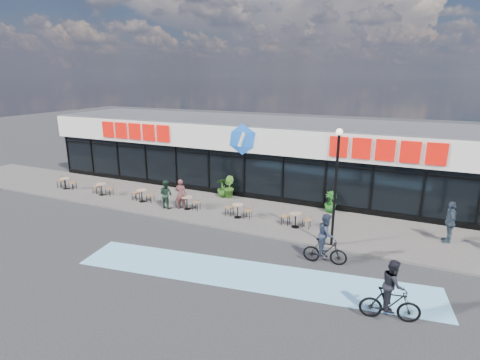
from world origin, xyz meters
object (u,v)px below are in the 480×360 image
object	(u,v)px
bistro_set_0	(66,182)
potted_plant_mid	(229,187)
potted_plant_right	(331,202)
patron_left	(181,194)
patron_right	(166,194)
cyclist_a	(391,296)
lamp_post	(336,178)
cyclist_b	(326,243)
potted_plant_left	(223,188)
pedestrian_a	(450,222)

from	to	relation	value
bistro_set_0	potted_plant_mid	size ratio (longest dim) A/B	1.14
potted_plant_right	patron_left	xyz separation A→B (m)	(-7.87, -3.01, 0.29)
bistro_set_0	patron_right	xyz separation A→B (m)	(8.37, -0.40, 0.37)
bistro_set_0	cyclist_a	distance (m)	21.54
lamp_post	cyclist_b	world-z (taller)	lamp_post
potted_plant_mid	potted_plant_right	xyz separation A→B (m)	(6.31, 0.04, -0.09)
lamp_post	potted_plant_left	size ratio (longest dim) A/B	4.42
potted_plant_right	cyclist_b	world-z (taller)	cyclist_b
potted_plant_mid	potted_plant_right	world-z (taller)	potted_plant_mid
lamp_post	pedestrian_a	world-z (taller)	lamp_post
potted_plant_left	bistro_set_0	bearing A→B (deg)	-165.05
pedestrian_a	potted_plant_right	bearing A→B (deg)	-115.39
lamp_post	patron_right	distance (m)	9.96
potted_plant_left	patron_left	xyz separation A→B (m)	(-1.16, -2.95, 0.28)
lamp_post	bistro_set_0	distance (m)	18.26
pedestrian_a	cyclist_a	bearing A→B (deg)	-25.19
bistro_set_0	pedestrian_a	size ratio (longest dim) A/B	0.79
cyclist_a	cyclist_b	world-z (taller)	cyclist_b
potted_plant_right	pedestrian_a	size ratio (longest dim) A/B	0.60
lamp_post	cyclist_b	bearing A→B (deg)	-88.55
lamp_post	patron_left	distance (m)	9.15
potted_plant_left	cyclist_a	xyz separation A→B (m)	(10.31, -8.71, 0.16)
lamp_post	pedestrian_a	size ratio (longest dim) A/B	2.71
bistro_set_0	potted_plant_left	size ratio (longest dim) A/B	1.29
potted_plant_mid	patron_right	size ratio (longest dim) A/B	0.82
bistro_set_0	cyclist_b	world-z (taller)	cyclist_b
potted_plant_left	patron_left	distance (m)	3.18
potted_plant_right	patron_left	bearing A→B (deg)	-159.05
potted_plant_mid	lamp_post	bearing A→B (deg)	-30.32
potted_plant_mid	potted_plant_right	distance (m)	6.31
lamp_post	patron_left	size ratio (longest dim) A/B	3.01
potted_plant_right	patron_left	world-z (taller)	patron_left
potted_plant_left	potted_plant_mid	distance (m)	0.42
patron_left	bistro_set_0	bearing A→B (deg)	-19.47
lamp_post	cyclist_a	size ratio (longest dim) A/B	2.53
lamp_post	pedestrian_a	xyz separation A→B (m)	(4.77, 2.56, -2.15)
potted_plant_left	cyclist_a	distance (m)	13.50
potted_plant_right	patron_right	size ratio (longest dim) A/B	0.71
pedestrian_a	potted_plant_mid	bearing A→B (deg)	-106.64
bistro_set_0	patron_right	world-z (taller)	patron_right
patron_left	pedestrian_a	distance (m)	13.62
patron_left	cyclist_a	world-z (taller)	cyclist_a
potted_plant_right	cyclist_b	xyz separation A→B (m)	(0.95, -5.90, 0.22)
potted_plant_mid	patron_left	xyz separation A→B (m)	(-1.56, -2.98, 0.20)
potted_plant_left	cyclist_b	size ratio (longest dim) A/B	0.55
potted_plant_left	potted_plant_mid	size ratio (longest dim) A/B	0.88
pedestrian_a	cyclist_a	world-z (taller)	cyclist_a
potted_plant_left	patron_left	size ratio (longest dim) A/B	0.68
potted_plant_left	pedestrian_a	distance (m)	12.51
lamp_post	patron_right	bearing A→B (deg)	173.97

